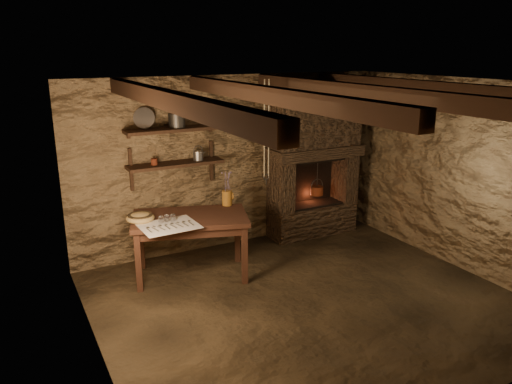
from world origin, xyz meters
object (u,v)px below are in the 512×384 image
work_table (191,244)px  iron_stockpot (177,121)px  stoneware_jug (227,191)px  wooden_bowl (140,218)px  red_pot (317,190)px

work_table → iron_stockpot: size_ratio=7.32×
stoneware_jug → wooden_bowl: size_ratio=1.35×
work_table → red_pot: 2.26m
stoneware_jug → red_pot: bearing=10.0°
work_table → iron_stockpot: bearing=99.1°
work_table → wooden_bowl: 0.71m
stoneware_jug → wooden_bowl: bearing=-176.4°
wooden_bowl → iron_stockpot: 1.33m
wooden_bowl → red_pot: size_ratio=0.62×
work_table → red_pot: red_pot is taller
wooden_bowl → red_pot: (2.77, 0.39, -0.13)m
stoneware_jug → iron_stockpot: bearing=138.2°
wooden_bowl → iron_stockpot: iron_stockpot is taller
stoneware_jug → wooden_bowl: 1.18m
wooden_bowl → iron_stockpot: size_ratio=1.57×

